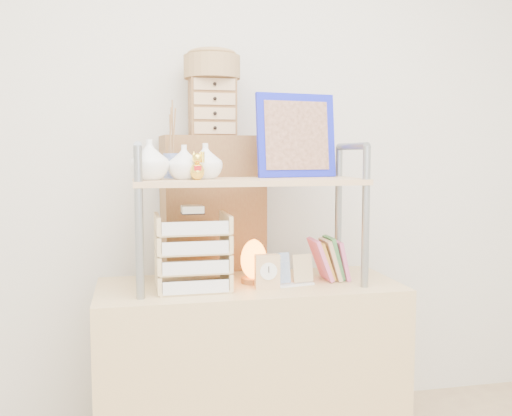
{
  "coord_description": "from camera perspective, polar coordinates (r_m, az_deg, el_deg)",
  "views": [
    {
      "loc": [
        -0.45,
        -1.0,
        1.27
      ],
      "look_at": [
        0.03,
        1.2,
        1.06
      ],
      "focal_mm": 40.0,
      "sensor_mm": 36.0,
      "label": 1
    }
  ],
  "objects": [
    {
      "name": "cabinet",
      "position": [
        2.66,
        -4.33,
        -7.47
      ],
      "size": [
        0.47,
        0.27,
        1.35
      ],
      "primitive_type": "cube",
      "rotation": [
        0.0,
        0.0,
        0.07
      ],
      "color": "brown",
      "rests_on": "ground"
    },
    {
      "name": "drawer_chest",
      "position": [
        2.58,
        -4.39,
        9.99
      ],
      "size": [
        0.2,
        0.16,
        0.25
      ],
      "color": "brown",
      "rests_on": "cabinet"
    },
    {
      "name": "letter_tray",
      "position": [
        2.21,
        -6.34,
        -4.78
      ],
      "size": [
        0.27,
        0.25,
        0.32
      ],
      "color": "tan",
      "rests_on": "desk"
    },
    {
      "name": "postcard_stand",
      "position": [
        2.28,
        3.54,
        -6.8
      ],
      "size": [
        0.19,
        0.08,
        0.13
      ],
      "color": "white",
      "rests_on": "desk"
    },
    {
      "name": "salt_lamp",
      "position": [
        2.3,
        -0.24,
        -5.3
      ],
      "size": [
        0.12,
        0.11,
        0.18
      ],
      "color": "brown",
      "rests_on": "desk"
    },
    {
      "name": "hutch",
      "position": [
        2.25,
        -2.17,
        3.11
      ],
      "size": [
        0.91,
        0.34,
        0.77
      ],
      "color": "gray",
      "rests_on": "desk"
    },
    {
      "name": "woven_basket",
      "position": [
        2.6,
        -4.43,
        13.83
      ],
      "size": [
        0.25,
        0.25,
        0.1
      ],
      "primitive_type": "cylinder",
      "color": "#8F6541",
      "rests_on": "drawer_chest"
    },
    {
      "name": "desk",
      "position": [
        2.42,
        -0.67,
        -16.27
      ],
      "size": [
        1.2,
        0.5,
        0.75
      ],
      "primitive_type": "cube",
      "color": "tan",
      "rests_on": "ground"
    },
    {
      "name": "desk_clock",
      "position": [
        2.21,
        1.14,
        -6.38
      ],
      "size": [
        0.1,
        0.05,
        0.13
      ],
      "color": "tan",
      "rests_on": "desk"
    }
  ]
}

